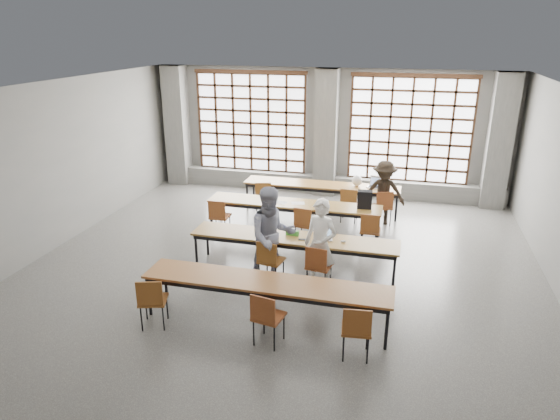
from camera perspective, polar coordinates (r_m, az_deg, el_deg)
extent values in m
plane|color=#4F4F4C|center=(9.78, -0.15, -7.30)|extent=(11.00, 11.00, 0.00)
plane|color=silver|center=(8.74, -0.17, 13.54)|extent=(11.00, 11.00, 0.00)
plane|color=slate|center=(14.34, 5.47, 8.93)|extent=(10.00, 0.00, 10.00)
plane|color=slate|center=(4.56, -18.89, -18.17)|extent=(10.00, 0.00, 10.00)
plane|color=slate|center=(11.40, -25.34, 4.18)|extent=(0.00, 11.00, 11.00)
cube|color=#5C5C59|center=(15.43, -11.66, 9.40)|extent=(0.60, 0.55, 3.50)
cube|color=#5C5C59|center=(14.07, 5.29, 8.72)|extent=(0.60, 0.55, 3.50)
cube|color=#5C5C59|center=(14.09, 23.79, 7.13)|extent=(0.60, 0.55, 3.50)
cube|color=white|center=(14.81, -3.27, 9.93)|extent=(3.20, 0.02, 2.80)
cube|color=black|center=(14.73, -3.36, 9.87)|extent=(3.20, 0.05, 2.80)
cube|color=black|center=(15.06, -3.25, 4.43)|extent=(3.32, 0.07, 0.10)
cube|color=black|center=(14.55, -3.48, 15.50)|extent=(3.32, 0.07, 0.10)
cube|color=white|center=(14.12, 14.63, 8.83)|extent=(3.20, 0.02, 2.80)
cube|color=black|center=(14.05, 14.62, 8.77)|extent=(3.20, 0.05, 2.80)
cube|color=black|center=(14.38, 14.12, 3.10)|extent=(3.32, 0.07, 0.10)
cube|color=black|center=(13.85, 15.16, 14.65)|extent=(3.32, 0.07, 0.10)
cube|color=#5C5C59|center=(14.51, 5.15, 2.96)|extent=(9.80, 0.35, 0.50)
cube|color=brown|center=(12.87, 4.75, 2.88)|extent=(4.00, 0.70, 0.04)
cube|color=black|center=(12.89, 4.74, 2.63)|extent=(3.90, 0.64, 0.08)
cylinder|color=black|center=(13.16, -3.78, 1.63)|extent=(0.05, 0.05, 0.69)
cylinder|color=black|center=(13.68, -3.03, 2.37)|extent=(0.05, 0.05, 0.69)
cylinder|color=black|center=(12.55, 13.13, 0.20)|extent=(0.05, 0.05, 0.69)
cylinder|color=black|center=(13.10, 13.23, 1.03)|extent=(0.05, 0.05, 0.69)
cube|color=brown|center=(11.44, 1.58, 0.73)|extent=(4.00, 0.70, 0.04)
cube|color=black|center=(11.46, 1.58, 0.45)|extent=(3.90, 0.64, 0.08)
cylinder|color=black|center=(11.86, -7.83, -0.62)|extent=(0.05, 0.05, 0.69)
cylinder|color=black|center=(12.36, -6.83, 0.30)|extent=(0.05, 0.05, 0.69)
cylinder|color=black|center=(11.06, 10.97, -2.37)|extent=(0.05, 0.05, 0.69)
cylinder|color=black|center=(11.59, 11.18, -1.31)|extent=(0.05, 0.05, 0.69)
cube|color=brown|center=(9.59, 1.61, -3.19)|extent=(4.00, 0.70, 0.04)
cube|color=black|center=(9.61, 1.60, -3.52)|extent=(3.90, 0.64, 0.08)
cylinder|color=black|center=(10.05, -9.56, -4.61)|extent=(0.05, 0.05, 0.69)
cylinder|color=black|center=(10.54, -8.30, -3.35)|extent=(0.05, 0.05, 0.69)
cylinder|color=black|center=(9.28, 12.89, -7.04)|extent=(0.05, 0.05, 0.69)
cylinder|color=black|center=(9.80, 13.03, -5.53)|extent=(0.05, 0.05, 0.69)
cube|color=brown|center=(7.98, -1.62, -8.25)|extent=(4.00, 0.70, 0.04)
cube|color=black|center=(8.01, -1.61, -8.63)|extent=(3.90, 0.64, 0.08)
cylinder|color=black|center=(8.60, -14.71, -9.50)|extent=(0.05, 0.05, 0.69)
cylinder|color=black|center=(9.04, -12.96, -7.80)|extent=(0.05, 0.05, 0.69)
cylinder|color=black|center=(7.67, 12.09, -13.18)|extent=(0.05, 0.05, 0.69)
cylinder|color=black|center=(8.16, 12.31, -10.99)|extent=(0.05, 0.05, 0.69)
cube|color=brown|center=(12.74, -1.93, 1.53)|extent=(0.52, 0.52, 0.04)
cube|color=brown|center=(12.48, -1.94, 2.24)|extent=(0.39, 0.14, 0.40)
cylinder|color=black|center=(12.81, -1.92, 0.58)|extent=(0.02, 0.02, 0.45)
cube|color=brown|center=(12.33, 7.93, 0.71)|extent=(0.43, 0.43, 0.04)
cube|color=brown|center=(12.07, 7.84, 1.44)|extent=(0.40, 0.04, 0.40)
cylinder|color=black|center=(12.40, 7.88, -0.27)|extent=(0.02, 0.02, 0.45)
cube|color=brown|center=(12.27, 11.64, 0.39)|extent=(0.52, 0.52, 0.04)
cube|color=brown|center=(12.02, 11.91, 1.10)|extent=(0.39, 0.14, 0.40)
cylinder|color=black|center=(12.35, 11.56, -0.59)|extent=(0.02, 0.02, 0.45)
cube|color=brown|center=(11.48, -6.86, -0.71)|extent=(0.43, 0.43, 0.04)
cube|color=brown|center=(11.23, -7.25, 0.03)|extent=(0.40, 0.04, 0.40)
cylinder|color=black|center=(11.56, -6.81, -1.76)|extent=(0.02, 0.02, 0.45)
cube|color=brown|center=(10.95, 2.96, -1.65)|extent=(0.48, 0.48, 0.04)
cube|color=brown|center=(10.69, 2.59, -0.86)|extent=(0.40, 0.10, 0.40)
cylinder|color=black|center=(11.03, 2.94, -2.73)|extent=(0.02, 0.02, 0.45)
cube|color=brown|center=(10.78, 10.27, -2.31)|extent=(0.42, 0.42, 0.04)
cube|color=brown|center=(10.51, 10.26, -1.55)|extent=(0.40, 0.03, 0.40)
cylinder|color=black|center=(10.87, 10.20, -3.41)|extent=(0.02, 0.02, 0.45)
cube|color=brown|center=(9.28, -0.99, -5.78)|extent=(0.49, 0.49, 0.04)
cube|color=brown|center=(9.01, -1.55, -4.97)|extent=(0.40, 0.10, 0.40)
cylinder|color=black|center=(9.38, -0.98, -7.02)|extent=(0.02, 0.02, 0.45)
cube|color=brown|center=(9.10, 4.51, -6.39)|extent=(0.48, 0.48, 0.04)
cube|color=brown|center=(8.83, 4.13, -5.58)|extent=(0.40, 0.09, 0.40)
cylinder|color=black|center=(9.20, 4.47, -7.64)|extent=(0.02, 0.02, 0.45)
cube|color=brown|center=(8.26, -14.28, -9.94)|extent=(0.52, 0.52, 0.04)
cube|color=brown|center=(7.97, -14.71, -9.22)|extent=(0.39, 0.14, 0.40)
cylinder|color=black|center=(8.37, -14.15, -11.28)|extent=(0.02, 0.02, 0.45)
cube|color=maroon|center=(7.60, -1.28, -12.06)|extent=(0.49, 0.49, 0.04)
cube|color=maroon|center=(7.33, -2.00, -11.29)|extent=(0.40, 0.10, 0.40)
cylinder|color=black|center=(7.72, -1.27, -13.47)|extent=(0.02, 0.02, 0.45)
cube|color=brown|center=(7.41, 8.71, -13.27)|extent=(0.46, 0.46, 0.04)
cube|color=brown|center=(7.12, 8.81, -12.60)|extent=(0.40, 0.08, 0.40)
cylinder|color=black|center=(7.53, 8.62, -14.70)|extent=(0.02, 0.02, 0.45)
imported|color=white|center=(8.97, 4.64, -3.96)|extent=(0.71, 0.57, 1.70)
imported|color=#1A214F|center=(9.12, -0.93, -2.98)|extent=(1.12, 1.04, 1.85)
imported|color=black|center=(12.22, 11.76, 1.94)|extent=(1.06, 0.68, 1.57)
cube|color=#BCBCC1|center=(9.52, 4.91, -3.23)|extent=(0.40, 0.32, 0.02)
cube|color=black|center=(9.51, 4.91, -3.19)|extent=(0.33, 0.23, 0.00)
cube|color=#BCBCC1|center=(9.61, 4.93, -2.24)|extent=(0.37, 0.13, 0.26)
cube|color=#93C8FF|center=(9.60, 4.93, -2.41)|extent=(0.31, 0.10, 0.21)
cube|color=silver|center=(12.77, 10.77, 2.59)|extent=(0.41, 0.34, 0.02)
cube|color=black|center=(12.75, 10.76, 2.63)|extent=(0.34, 0.25, 0.00)
cube|color=silver|center=(12.86, 11.01, 3.26)|extent=(0.37, 0.16, 0.26)
cube|color=#8EB0F5|center=(12.85, 10.99, 3.14)|extent=(0.31, 0.13, 0.21)
ellipsoid|color=silver|center=(9.41, 7.24, -3.57)|extent=(0.10, 0.06, 0.04)
cube|color=green|center=(9.64, 1.43, -2.63)|extent=(0.26, 0.11, 0.09)
cube|color=black|center=(9.45, 2.54, -3.38)|extent=(0.14, 0.08, 0.01)
cube|color=white|center=(11.45, 0.07, 0.88)|extent=(0.35, 0.29, 0.00)
cube|color=white|center=(11.41, 2.07, 0.79)|extent=(0.34, 0.28, 0.00)
cube|color=black|center=(11.19, 9.66, 1.19)|extent=(0.33, 0.22, 0.40)
ellipsoid|color=white|center=(12.76, 8.80, 3.33)|extent=(0.31, 0.28, 0.29)
cube|color=#A71614|center=(8.23, -14.31, -9.64)|extent=(0.21, 0.13, 0.06)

